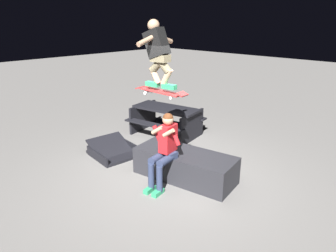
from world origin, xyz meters
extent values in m
plane|color=slate|center=(0.00, 0.00, 0.00)|extent=(40.00, 40.00, 0.00)
cube|color=#28282D|center=(-0.27, -0.13, 0.26)|extent=(2.04, 1.10, 0.53)
cube|color=#2D3856|center=(-0.17, 0.23, 0.59)|extent=(0.32, 0.20, 0.12)
cube|color=red|center=(-0.17, 0.23, 0.90)|extent=(0.26, 0.37, 0.50)
sphere|color=tan|center=(-0.17, 0.23, 1.25)|extent=(0.20, 0.20, 0.20)
sphere|color=#5B3019|center=(-0.17, 0.23, 1.27)|extent=(0.19, 0.19, 0.19)
cylinder|color=red|center=(-0.38, 0.26, 0.97)|extent=(0.20, 0.11, 0.29)
cylinder|color=tan|center=(-0.31, 0.37, 1.07)|extent=(0.25, 0.11, 0.19)
cylinder|color=red|center=(0.02, 0.33, 0.97)|extent=(0.20, 0.11, 0.29)
cylinder|color=tan|center=(-0.08, 0.41, 1.07)|extent=(0.25, 0.11, 0.19)
cylinder|color=#2D3856|center=(-0.29, 0.41, 0.57)|extent=(0.21, 0.42, 0.14)
cylinder|color=#2D3856|center=(-0.33, 0.61, 0.28)|extent=(0.11, 0.11, 0.49)
cube|color=#2D9E66|center=(-0.34, 0.66, 0.04)|extent=(0.14, 0.27, 0.08)
cylinder|color=#2D3856|center=(-0.11, 0.44, 0.57)|extent=(0.21, 0.42, 0.14)
cylinder|color=#2D3856|center=(-0.15, 0.64, 0.28)|extent=(0.11, 0.11, 0.49)
cube|color=#2D9E66|center=(-0.16, 0.69, 0.04)|extent=(0.14, 0.27, 0.08)
cube|color=#B72D2D|center=(0.00, 0.24, 1.72)|extent=(0.82, 0.30, 0.06)
cube|color=#B72D2D|center=(0.44, 0.30, 1.74)|extent=(0.15, 0.21, 0.05)
cube|color=#B72D2D|center=(-0.45, 0.18, 1.74)|extent=(0.14, 0.21, 0.06)
cube|color=#99999E|center=(0.27, 0.28, 1.69)|extent=(0.08, 0.17, 0.03)
cylinder|color=white|center=(0.26, 0.37, 1.67)|extent=(0.06, 0.04, 0.05)
cylinder|color=white|center=(0.29, 0.19, 1.67)|extent=(0.06, 0.04, 0.05)
cube|color=#99999E|center=(-0.28, 0.20, 1.69)|extent=(0.08, 0.17, 0.03)
cylinder|color=white|center=(-0.29, 0.29, 1.67)|extent=(0.06, 0.04, 0.05)
cylinder|color=white|center=(-0.27, 0.12, 1.67)|extent=(0.06, 0.04, 0.05)
cube|color=#2D9E66|center=(0.18, 0.26, 1.83)|extent=(0.27, 0.13, 0.08)
cube|color=#2D9E66|center=(-0.18, 0.22, 1.83)|extent=(0.27, 0.13, 0.08)
cylinder|color=tan|center=(0.12, 0.26, 1.99)|extent=(0.25, 0.13, 0.31)
cylinder|color=#6B6249|center=(0.05, 0.25, 2.19)|extent=(0.35, 0.17, 0.33)
cylinder|color=tan|center=(-0.13, 0.22, 1.99)|extent=(0.25, 0.13, 0.31)
cylinder|color=#6B6249|center=(-0.06, 0.23, 2.19)|extent=(0.35, 0.17, 0.33)
cube|color=#6B6249|center=(0.00, 0.24, 2.29)|extent=(0.32, 0.24, 0.12)
cube|color=black|center=(0.08, 0.25, 2.53)|extent=(0.48, 0.28, 0.52)
sphere|color=tan|center=(0.14, 0.26, 2.81)|extent=(0.20, 0.20, 0.20)
cylinder|color=tan|center=(0.07, 0.47, 2.59)|extent=(0.14, 0.45, 0.19)
cylinder|color=tan|center=(0.12, 0.04, 2.59)|extent=(0.14, 0.45, 0.19)
cube|color=black|center=(1.58, 0.20, 0.03)|extent=(1.09, 0.96, 0.06)
cube|color=black|center=(1.58, 0.20, 0.12)|extent=(1.05, 0.96, 0.43)
cube|color=black|center=(1.58, 0.63, 0.10)|extent=(0.90, 0.14, 0.21)
cube|color=black|center=(1.58, -0.23, 0.10)|extent=(0.90, 0.14, 0.21)
cube|color=black|center=(1.63, -1.56, 0.72)|extent=(1.80, 0.99, 0.06)
cube|color=black|center=(1.53, -1.02, 0.42)|extent=(1.72, 0.54, 0.04)
cube|color=black|center=(1.73, -2.10, 0.42)|extent=(1.72, 0.54, 0.04)
cube|color=black|center=(2.39, -1.42, 0.36)|extent=(0.26, 1.09, 0.72)
cube|color=black|center=(0.87, -1.70, 0.36)|extent=(0.26, 1.09, 0.72)
camera|label=1|loc=(-3.72, 3.90, 2.91)|focal=32.85mm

